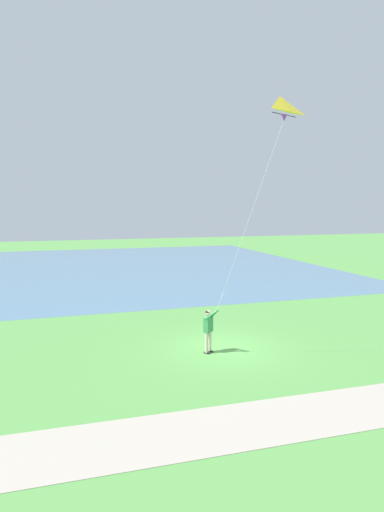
{
  "coord_description": "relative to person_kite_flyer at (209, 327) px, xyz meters",
  "views": [
    {
      "loc": [
        -16.0,
        6.22,
        5.85
      ],
      "look_at": [
        -0.15,
        1.37,
        3.91
      ],
      "focal_mm": 30.11,
      "sensor_mm": 36.0,
      "label": 1
    }
  ],
  "objects": [
    {
      "name": "ground_plane",
      "position": [
        0.32,
        -0.72,
        -1.05
      ],
      "size": [
        120.0,
        120.0,
        0.0
      ],
      "primitive_type": "plane",
      "color": "#569947"
    },
    {
      "name": "lake_water",
      "position": [
        25.58,
        3.28,
        -1.04
      ],
      "size": [
        36.0,
        44.0,
        0.01
      ],
      "primitive_type": "cube",
      "color": "teal",
      "rests_on": "ground"
    },
    {
      "name": "walkway_path",
      "position": [
        -5.65,
        1.28,
        -1.04
      ],
      "size": [
        2.87,
        32.03,
        0.02
      ],
      "primitive_type": "cube",
      "rotation": [
        0.0,
        0.0,
        -0.01
      ],
      "color": "#ADA393",
      "rests_on": "ground"
    },
    {
      "name": "person_kite_flyer",
      "position": [
        0.0,
        0.0,
        0.0
      ],
      "size": [
        0.61,
        0.57,
        1.83
      ],
      "color": "#232328",
      "rests_on": "ground"
    },
    {
      "name": "flying_kite",
      "position": [
        -2.16,
        -1.77,
        8.01
      ],
      "size": [
        2.33,
        2.25,
        7.77
      ],
      "color": "yellow"
    }
  ]
}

